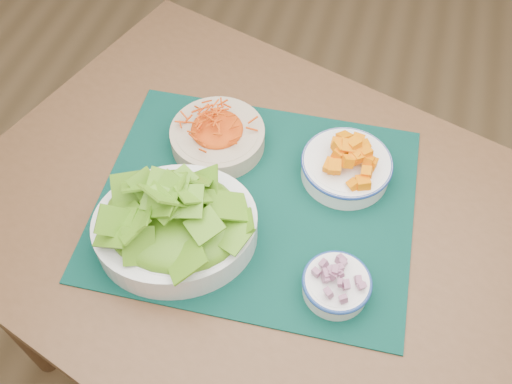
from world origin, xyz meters
TOP-DOWN VIEW (x-y plane):
  - ground at (0.00, 0.00)m, footprint 4.00×4.00m
  - table at (-0.00, -0.24)m, footprint 1.44×1.17m
  - placemat at (-0.08, -0.20)m, footprint 0.62×0.52m
  - carrot_bowl at (-0.20, -0.08)m, footprint 0.24×0.24m
  - squash_bowl at (0.07, -0.09)m, footprint 0.19×0.19m
  - lettuce_bowl at (-0.20, -0.31)m, footprint 0.36×0.34m
  - onion_bowl at (0.10, -0.34)m, footprint 0.14×0.14m

SIDE VIEW (x-z plane):
  - ground at x=0.00m, z-range 0.00..0.00m
  - table at x=0.00m, z-range 0.28..1.03m
  - placemat at x=-0.08m, z-range 0.75..0.75m
  - onion_bowl at x=0.10m, z-range 0.75..0.81m
  - carrot_bowl at x=-0.20m, z-range 0.75..0.82m
  - squash_bowl at x=0.07m, z-range 0.75..0.84m
  - lettuce_bowl at x=-0.20m, z-range 0.75..0.88m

